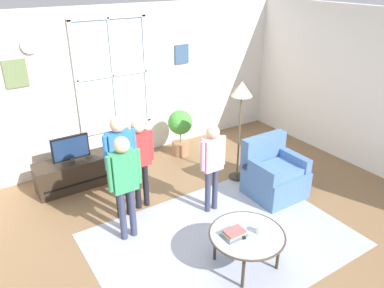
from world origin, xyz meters
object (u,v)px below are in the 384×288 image
Objects in this scene: television at (70,148)px; potted_plant_by_window at (180,128)px; tv_stand at (74,173)px; coffee_table at (247,235)px; remote_near_books at (242,235)px; person_pink_shirt at (212,159)px; armchair at (274,175)px; floor_lamp at (241,99)px; person_red_shirt at (140,154)px; cup at (260,229)px; book_stack at (234,233)px; person_green_shirt at (124,177)px; person_blue_shirt at (120,157)px.

television is 1.98m from potted_plant_by_window.
coffee_table is (1.12, -2.77, 0.19)m from tv_stand.
person_pink_shirt is (0.37, 1.09, 0.36)m from remote_near_books.
person_pink_shirt is (0.30, 1.10, 0.40)m from coffee_table.
floor_lamp is at bearing 103.02° from armchair.
coffee_table is at bearing -126.30° from floor_lamp.
cup is at bearing -71.06° from person_red_shirt.
television is 0.42× the size of person_red_shirt.
floor_lamp is at bearing 49.52° from book_stack.
person_red_shirt is 1.73m from floor_lamp.
television is at bearing 121.11° from person_red_shirt.
person_green_shirt is 1.04× the size of person_red_shirt.
television is 3.10m from cup.
coffee_table is at bearing -18.81° from book_stack.
tv_stand is 1.39m from person_red_shirt.
person_pink_shirt is at bearing -49.73° from tv_stand.
person_blue_shirt reaches higher than person_pink_shirt.
person_red_shirt reaches higher than armchair.
floor_lamp is (2.30, -1.17, 0.69)m from television.
coffee_table is 0.16m from cup.
person_blue_shirt reaches higher than television.
person_red_shirt is at bearing 142.03° from person_pink_shirt.
book_stack is (0.98, -2.72, -0.20)m from television.
person_pink_shirt is (1.42, -1.67, 0.14)m from television.
television is at bearing 106.51° from person_blue_shirt.
person_pink_shirt reaches higher than book_stack.
coffee_table is 1.20m from person_pink_shirt.
cup reaches higher than book_stack.
floor_lamp is (1.05, 1.66, 0.87)m from cup.
person_green_shirt reaches higher than coffee_table.
person_green_shirt is 0.47m from person_blue_shirt.
potted_plant_by_window is (-0.48, 1.90, 0.19)m from armchair.
coffee_table is at bearing -67.93° from tv_stand.
person_blue_shirt is at bearing 162.00° from armchair.
coffee_table is at bearing -51.91° from person_green_shirt.
person_green_shirt reaches higher than tv_stand.
television is at bearing -90.00° from tv_stand.
potted_plant_by_window is at bearing 42.99° from person_green_shirt.
person_pink_shirt reaches higher than cup.
potted_plant_by_window is 0.52× the size of floor_lamp.
cup is 0.06× the size of floor_lamp.
person_blue_shirt is (-0.64, 1.57, 0.45)m from book_stack.
person_green_shirt is at bearing -130.67° from person_red_shirt.
remote_near_books is at bearing -54.05° from person_green_shirt.
person_pink_shirt is at bearing -26.00° from person_blue_shirt.
armchair reaches higher than coffee_table.
tv_stand is 2.06× the size of television.
person_pink_shirt is 1.85m from potted_plant_by_window.
floor_lamp is (1.96, -0.03, 0.43)m from person_blue_shirt.
floor_lamp is at bearing 11.16° from person_green_shirt.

